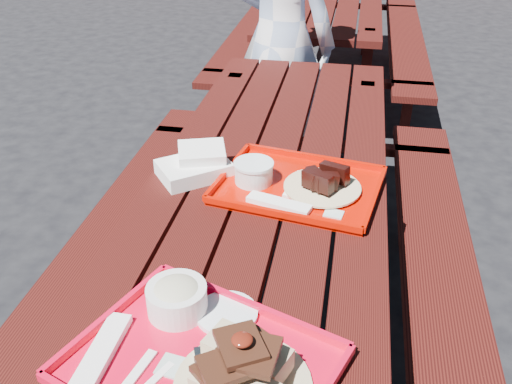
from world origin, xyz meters
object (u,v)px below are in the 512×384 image
person (280,41)px  near_tray (207,348)px  picnic_table_far (328,18)px  far_tray (295,184)px  picnic_table_near (264,237)px

person → near_tray: bearing=112.0°
picnic_table_far → far_tray: size_ratio=4.52×
picnic_table_far → far_tray: far_tray is taller
picnic_table_far → far_tray: 2.82m
far_tray → picnic_table_near: bearing=176.3°
picnic_table_near → near_tray: size_ratio=3.97×
picnic_table_far → near_tray: 3.52m
picnic_table_near → far_tray: far_tray is taller
near_tray → far_tray: near_tray is taller
picnic_table_far → near_tray: bearing=-90.0°
far_tray → person: size_ratio=0.33×
near_tray → person: size_ratio=0.38×
near_tray → person: 2.07m
person → picnic_table_far: bearing=-78.2°
far_tray → person: person is taller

